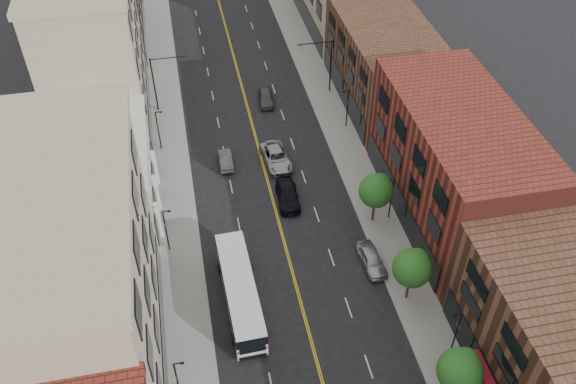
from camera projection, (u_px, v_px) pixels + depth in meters
sidewalk_left at (173, 175)px, 66.60m from camera, size 4.00×110.00×0.15m
sidewalk_right at (349, 153)px, 69.57m from camera, size 4.00×110.00×0.15m
bldg_l_tanoffice at (78, 289)px, 43.59m from camera, size 10.00×22.00×18.00m
bldg_l_white at (99, 180)px, 60.03m from camera, size 10.00×14.00×8.00m
bldg_l_far_a at (94, 51)px, 69.02m from camera, size 10.00×20.00×18.00m
bldg_r_mid at (455, 165)px, 58.64m from camera, size 10.00×22.00×12.00m
bldg_r_far_a at (385, 64)px, 74.57m from camera, size 10.00×20.00×10.00m
tree_r_1 at (461, 369)px, 44.28m from camera, size 3.40×3.40×5.59m
tree_r_2 at (413, 267)px, 51.55m from camera, size 3.40×3.40×5.59m
tree_r_3 at (377, 190)px, 58.82m from camera, size 3.40×3.40×5.59m
lamp_l_1 at (178, 380)px, 44.90m from camera, size 0.81×0.55×5.05m
lamp_l_2 at (166, 228)px, 56.53m from camera, size 0.81×0.55×5.05m
lamp_l_3 at (158, 128)px, 68.15m from camera, size 0.81×0.55×5.05m
lamp_r_1 at (456, 331)px, 48.15m from camera, size 0.81×0.55×5.05m
lamp_r_2 at (391, 197)px, 59.77m from camera, size 0.81×0.55×5.05m
lamp_r_3 at (347, 106)px, 71.40m from camera, size 0.81×0.55×5.05m
signal_mast_left at (159, 78)px, 72.94m from camera, size 4.49×0.18×7.20m
signal_mast_right at (325, 60)px, 75.99m from camera, size 4.49×0.18×7.20m
city_bus at (240, 291)px, 52.64m from camera, size 3.09×11.85×3.03m
car_parked_far at (372, 260)px, 56.58m from camera, size 2.13×4.71×1.57m
car_lane_behind at (226, 160)px, 67.67m from camera, size 1.49×4.07×1.33m
car_lane_a at (288, 195)px, 63.18m from camera, size 2.48×5.49×1.56m
car_lane_b at (276, 157)px, 67.77m from camera, size 3.16×6.04×1.62m
car_lane_c at (266, 97)px, 76.78m from camera, size 2.13×4.61×1.53m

